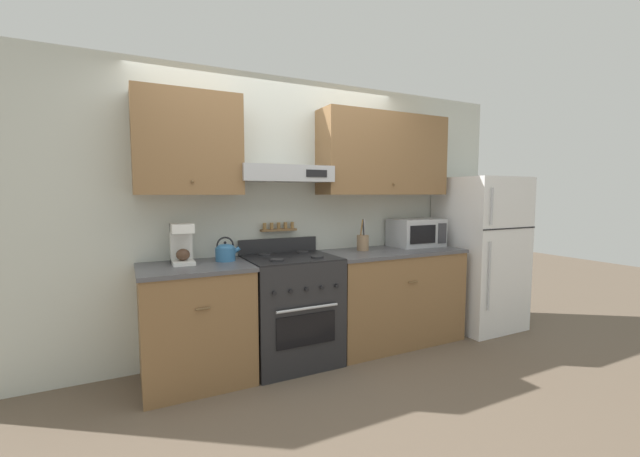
{
  "coord_description": "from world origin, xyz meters",
  "views": [
    {
      "loc": [
        -1.27,
        -2.79,
        1.48
      ],
      "look_at": [
        0.26,
        0.28,
        1.18
      ],
      "focal_mm": 22.0,
      "sensor_mm": 36.0,
      "label": 1
    }
  ],
  "objects_px": {
    "coffee_maker": "(182,243)",
    "microwave": "(416,233)",
    "refrigerator": "(479,253)",
    "tea_kettle": "(226,252)",
    "stove_range": "(291,309)",
    "utensil_crock": "(363,242)"
  },
  "relations": [
    {
      "from": "refrigerator",
      "to": "utensil_crock",
      "type": "distance_m",
      "value": 1.46
    },
    {
      "from": "utensil_crock",
      "to": "coffee_maker",
      "type": "bearing_deg",
      "value": 178.91
    },
    {
      "from": "stove_range",
      "to": "coffee_maker",
      "type": "distance_m",
      "value": 1.08
    },
    {
      "from": "refrigerator",
      "to": "microwave",
      "type": "relative_size",
      "value": 3.09
    },
    {
      "from": "microwave",
      "to": "refrigerator",
      "type": "bearing_deg",
      "value": -12.65
    },
    {
      "from": "utensil_crock",
      "to": "tea_kettle",
      "type": "bearing_deg",
      "value": -180.0
    },
    {
      "from": "stove_range",
      "to": "microwave",
      "type": "distance_m",
      "value": 1.6
    },
    {
      "from": "coffee_maker",
      "to": "microwave",
      "type": "bearing_deg",
      "value": -0.35
    },
    {
      "from": "tea_kettle",
      "to": "coffee_maker",
      "type": "bearing_deg",
      "value": 174.57
    },
    {
      "from": "coffee_maker",
      "to": "stove_range",
      "type": "bearing_deg",
      "value": -8.74
    },
    {
      "from": "stove_range",
      "to": "refrigerator",
      "type": "distance_m",
      "value": 2.27
    },
    {
      "from": "microwave",
      "to": "utensil_crock",
      "type": "distance_m",
      "value": 0.68
    },
    {
      "from": "refrigerator",
      "to": "tea_kettle",
      "type": "distance_m",
      "value": 2.79
    },
    {
      "from": "refrigerator",
      "to": "microwave",
      "type": "distance_m",
      "value": 0.81
    },
    {
      "from": "tea_kettle",
      "to": "microwave",
      "type": "height_order",
      "value": "microwave"
    },
    {
      "from": "refrigerator",
      "to": "tea_kettle",
      "type": "height_order",
      "value": "refrigerator"
    },
    {
      "from": "stove_range",
      "to": "tea_kettle",
      "type": "bearing_deg",
      "value": 169.21
    },
    {
      "from": "tea_kettle",
      "to": "microwave",
      "type": "bearing_deg",
      "value": 0.51
    },
    {
      "from": "refrigerator",
      "to": "stove_range",
      "type": "bearing_deg",
      "value": 178.73
    },
    {
      "from": "tea_kettle",
      "to": "microwave",
      "type": "relative_size",
      "value": 0.39
    },
    {
      "from": "stove_range",
      "to": "coffee_maker",
      "type": "bearing_deg",
      "value": 171.26
    },
    {
      "from": "utensil_crock",
      "to": "stove_range",
      "type": "bearing_deg",
      "value": -172.72
    }
  ]
}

